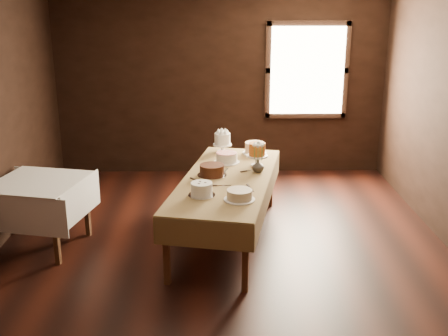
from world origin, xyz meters
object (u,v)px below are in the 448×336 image
display_table (227,182)px  cake_chocolate (212,171)px  cake_lattice (227,158)px  cake_server_e (198,182)px  side_table (38,189)px  cake_server_d (253,170)px  flower_vase (258,166)px  cake_server_c (226,170)px  cake_speckled (255,148)px  cake_swirl (202,190)px  cake_cream (239,195)px  cake_server_b (251,190)px  cake_server_a (224,186)px  cake_caramel (257,156)px  cake_meringue (222,143)px

display_table → cake_chocolate: size_ratio=6.94×
cake_lattice → cake_server_e: size_ratio=1.37×
display_table → side_table: side_table is taller
cake_server_d → flower_vase: (0.06, -0.07, 0.07)m
cake_server_c → cake_chocolate: bearing=152.8°
display_table → cake_speckled: size_ratio=8.16×
cake_swirl → cake_cream: bearing=-18.3°
display_table → cake_cream: cake_cream is taller
cake_server_d → cake_lattice: bearing=104.6°
side_table → cake_server_c: side_table is taller
cake_speckled → cake_server_b: cake_speckled is taller
cake_chocolate → cake_server_c: 0.26m
cake_server_a → cake_server_b: size_ratio=1.00×
cake_server_b → cake_server_c: 0.71m
cake_speckled → cake_chocolate: 1.04m
display_table → cake_server_c: size_ratio=10.66×
cake_speckled → cake_server_c: bearing=-118.5°
cake_server_c → flower_vase: 0.38m
display_table → cake_server_a: bearing=-97.3°
cake_cream → cake_server_a: (-0.14, 0.43, -0.05)m
cake_chocolate → cake_server_d: 0.52m
cake_swirl → cake_server_c: size_ratio=1.16×
cake_server_b → cake_server_d: bearing=162.1°
cake_chocolate → cake_caramel: bearing=33.9°
cake_server_b → display_table: bearing=-161.3°
cake_lattice → flower_vase: bearing=-46.7°
cake_swirl → cake_server_d: bearing=55.5°
cake_caramel → cake_swirl: size_ratio=1.06×
cake_chocolate → cake_server_a: bearing=-68.7°
cake_server_a → cake_meringue: bearing=86.7°
cake_meringue → cake_cream: cake_meringue is taller
cake_lattice → cake_caramel: bearing=-22.0°
display_table → cake_speckled: (0.38, 0.96, 0.12)m
cake_caramel → cake_meringue: bearing=123.3°
display_table → cake_swirl: (-0.27, -0.57, 0.12)m
cake_meringue → cake_server_a: (-0.00, -1.31, -0.11)m
cake_swirl → cake_chocolate: bearing=80.8°
cake_speckled → cake_server_b: (-0.13, -1.36, -0.07)m
flower_vase → display_table: bearing=-151.7°
cake_cream → cake_server_b: (0.14, 0.29, -0.05)m
cake_caramel → flower_vase: (-0.00, -0.23, -0.05)m
side_table → cake_cream: cake_cream is taller
cake_server_c → cake_server_e: same height
cake_chocolate → side_table: bearing=-173.6°
cake_caramel → cake_cream: (-0.26, -1.12, -0.07)m
cake_meringue → cake_server_a: cake_meringue is taller
cake_lattice → cake_server_b: 1.00m
cake_swirl → flower_vase: flower_vase is taller
side_table → cake_lattice: size_ratio=3.31×
display_table → cake_chocolate: (-0.17, 0.07, 0.12)m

